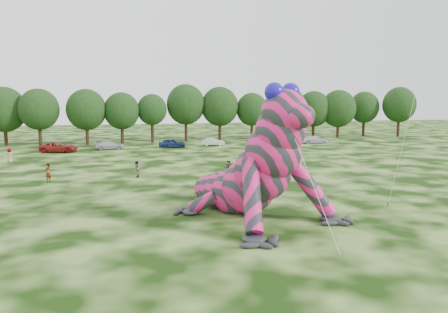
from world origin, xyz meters
TOP-DOWN VIEW (x-y plane):
  - ground at (0.00, 0.00)m, footprint 240.00×240.00m
  - inflatable_gecko at (1.06, 6.59)m, footprint 20.25×21.68m
  - tree_5 at (-23.12, 58.44)m, footprint 7.16×6.44m
  - tree_6 at (-17.56, 56.68)m, footprint 6.52×5.86m
  - tree_7 at (-10.08, 56.80)m, footprint 6.68×6.01m
  - tree_8 at (-4.22, 56.99)m, footprint 6.14×5.53m
  - tree_9 at (1.06, 57.35)m, footprint 5.27×4.74m
  - tree_10 at (7.40, 58.58)m, footprint 7.09×6.38m
  - tree_11 at (13.79, 58.20)m, footprint 7.01×6.31m
  - tree_12 at (20.01, 57.74)m, footprint 5.99×5.39m
  - tree_13 at (27.13, 57.13)m, footprint 6.83×6.15m
  - tree_14 at (33.46, 58.72)m, footprint 6.82×6.14m
  - tree_15 at (38.47, 57.77)m, footprint 7.17×6.45m
  - tree_16 at (45.45, 59.37)m, footprint 6.26×5.63m
  - tree_17 at (51.95, 56.66)m, footprint 6.98×6.28m
  - car_2 at (-13.81, 46.27)m, footprint 5.58×3.01m
  - car_3 at (-6.61, 48.07)m, footprint 4.56×1.98m
  - car_4 at (3.11, 47.94)m, footprint 4.32×1.89m
  - car_5 at (10.28, 49.37)m, footprint 4.01×1.99m
  - car_6 at (17.98, 47.53)m, footprint 4.68×2.23m
  - car_7 at (28.18, 48.02)m, footprint 4.91×2.62m
  - spectator_3 at (13.85, 30.16)m, footprint 1.03×0.96m
  - spectator_1 at (-4.44, 22.11)m, footprint 0.62×0.79m
  - spectator_0 at (-12.55, 21.60)m, footprint 0.72×0.78m
  - spectator_4 at (-18.49, 36.17)m, footprint 0.61×0.92m
  - spectator_5 at (4.47, 20.28)m, footprint 1.05×1.54m

SIDE VIEW (x-z plane):
  - ground at x=0.00m, z-range 0.00..0.00m
  - car_5 at x=10.28m, z-range 0.00..1.26m
  - car_6 at x=17.98m, z-range 0.00..1.29m
  - car_3 at x=-6.61m, z-range 0.00..1.31m
  - car_7 at x=28.18m, z-range 0.00..1.35m
  - car_4 at x=3.11m, z-range 0.00..1.45m
  - car_2 at x=-13.81m, z-range 0.00..1.49m
  - spectator_5 at x=4.47m, z-range 0.00..1.59m
  - spectator_1 at x=-4.44m, z-range 0.00..1.61m
  - spectator_3 at x=13.85m, z-range 0.00..1.70m
  - spectator_0 at x=-12.55m, z-range 0.00..1.79m
  - spectator_4 at x=-18.49m, z-range 0.00..1.85m
  - inflatable_gecko at x=1.06m, z-range 0.00..8.66m
  - tree_9 at x=1.06m, z-range 0.00..8.68m
  - tree_8 at x=-4.22m, z-range 0.00..8.94m
  - tree_12 at x=20.01m, z-range 0.00..8.97m
  - tree_16 at x=45.45m, z-range 0.00..9.37m
  - tree_14 at x=33.46m, z-range 0.00..9.40m
  - tree_7 at x=-10.08m, z-range 0.00..9.48m
  - tree_6 at x=-17.56m, z-range 0.00..9.49m
  - tree_15 at x=38.47m, z-range 0.00..9.63m
  - tree_5 at x=-23.12m, z-range 0.00..9.80m
  - tree_11 at x=13.79m, z-range 0.00..10.07m
  - tree_13 at x=27.13m, z-range 0.00..10.13m
  - tree_17 at x=51.95m, z-range 0.00..10.30m
  - tree_10 at x=7.40m, z-range 0.00..10.50m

